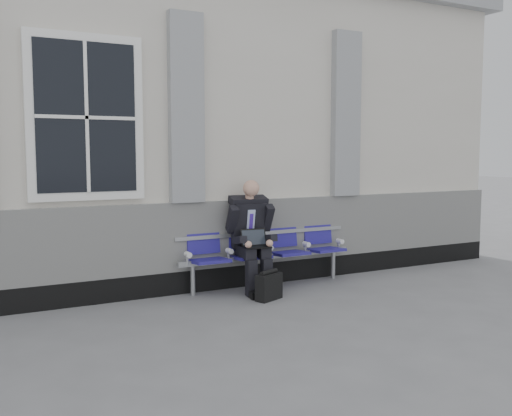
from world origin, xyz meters
TOP-DOWN VIEW (x-y plane):
  - ground at (0.00, 0.00)m, footprint 70.00×70.00m
  - station_building at (-0.02, 3.47)m, footprint 14.40×4.40m
  - bench at (2.71, 1.32)m, footprint 2.60×0.47m
  - businessman at (2.40, 1.19)m, footprint 0.63×0.85m
  - briefcase at (2.38, 0.65)m, footprint 0.40×0.29m

SIDE VIEW (x-z plane):
  - ground at x=0.00m, z-range 0.00..0.00m
  - briefcase at x=2.38m, z-range -0.02..0.37m
  - bench at x=2.71m, z-range 0.10..1.01m
  - businessman at x=2.40m, z-range 0.05..1.53m
  - station_building at x=-0.02m, z-range -0.02..4.47m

